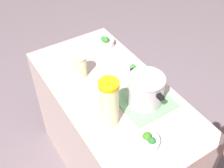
# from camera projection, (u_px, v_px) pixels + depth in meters

# --- Properties ---
(ground_plane) EXTENTS (8.00, 8.00, 0.00)m
(ground_plane) POSITION_uv_depth(u_px,v_px,m) (112.00, 168.00, 2.30)
(ground_plane) COLOR slate
(counter_slab) EXTENTS (1.25, 0.63, 0.91)m
(counter_slab) POSITION_uv_depth(u_px,v_px,m) (112.00, 135.00, 1.99)
(counter_slab) COLOR #B8A19A
(counter_slab) RESTS_ON ground_plane
(dish_cloth) EXTENTS (0.28, 0.29, 0.01)m
(dish_cloth) POSITION_uv_depth(u_px,v_px,m) (144.00, 101.00, 1.61)
(dish_cloth) COLOR #71AF76
(dish_cloth) RESTS_ON counter_slab
(cooking_pot) EXTENTS (0.28, 0.21, 0.17)m
(cooking_pot) POSITION_uv_depth(u_px,v_px,m) (146.00, 89.00, 1.55)
(cooking_pot) COLOR #B7B7BC
(cooking_pot) RESTS_ON dish_cloth
(lemonade_pitcher) EXTENTS (0.11, 0.11, 0.29)m
(lemonade_pitcher) POSITION_uv_depth(u_px,v_px,m) (109.00, 103.00, 1.41)
(lemonade_pitcher) COLOR beige
(lemonade_pitcher) RESTS_ON counter_slab
(mason_jar) EXTENTS (0.08, 0.08, 0.14)m
(mason_jar) POSITION_uv_depth(u_px,v_px,m) (80.00, 66.00, 1.73)
(mason_jar) COLOR beige
(mason_jar) RESTS_ON counter_slab
(broccoli_bowl_front) EXTENTS (0.12, 0.12, 0.09)m
(broccoli_bowl_front) POSITION_uv_depth(u_px,v_px,m) (105.00, 42.00, 2.00)
(broccoli_bowl_front) COLOR silver
(broccoli_bowl_front) RESTS_ON counter_slab
(broccoli_bowl_center) EXTENTS (0.13, 0.13, 0.08)m
(broccoli_bowl_center) POSITION_uv_depth(u_px,v_px,m) (133.00, 70.00, 1.77)
(broccoli_bowl_center) COLOR silver
(broccoli_bowl_center) RESTS_ON counter_slab
(broccoli_bowl_back) EXTENTS (0.11, 0.11, 0.07)m
(broccoli_bowl_back) POSITION_uv_depth(u_px,v_px,m) (149.00, 141.00, 1.38)
(broccoli_bowl_back) COLOR silver
(broccoli_bowl_back) RESTS_ON counter_slab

